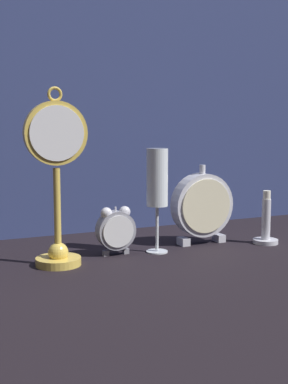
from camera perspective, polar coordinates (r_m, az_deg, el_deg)
ground_plane at (r=1.14m, az=1.67°, el=-7.10°), size 4.00×4.00×0.00m
fabric_backdrop_drape at (r=1.41m, az=-4.21°, el=10.78°), size 1.26×0.01×0.74m
pocket_watch_on_stand at (r=1.07m, az=-9.28°, el=0.96°), size 0.13×0.09×0.36m
alarm_clock_twin_bell at (r=1.16m, az=-3.02°, el=-3.90°), size 0.08×0.03×0.11m
mantel_clock_silver at (r=1.27m, az=6.23°, el=-1.46°), size 0.15×0.04×0.19m
champagne_flute at (r=1.17m, az=1.41°, el=0.92°), size 0.05×0.05×0.23m
brass_candlestick at (r=1.30m, az=12.87°, el=-3.64°), size 0.06×0.06×0.13m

